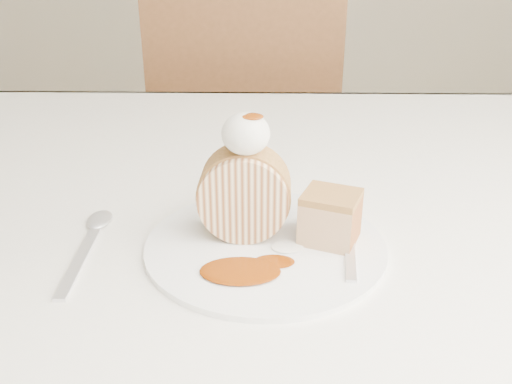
{
  "coord_description": "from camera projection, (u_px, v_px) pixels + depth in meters",
  "views": [
    {
      "loc": [
        0.0,
        -0.47,
        1.06
      ],
      "look_at": [
        -0.01,
        0.05,
        0.81
      ],
      "focal_mm": 40.0,
      "sensor_mm": 36.0,
      "label": 1
    }
  ],
  "objects": [
    {
      "name": "table",
      "position": [
        263.0,
        246.0,
        0.78
      ],
      "size": [
        1.4,
        0.9,
        0.75
      ],
      "color": "silver",
      "rests_on": "ground"
    },
    {
      "name": "cake_chunk",
      "position": [
        330.0,
        220.0,
        0.59
      ],
      "size": [
        0.07,
        0.07,
        0.05
      ],
      "primitive_type": "cube",
      "rotation": [
        0.0,
        0.0,
        -0.37
      ],
      "color": "#A66D3F",
      "rests_on": "plate"
    },
    {
      "name": "whipped_cream",
      "position": [
        246.0,
        134.0,
        0.56
      ],
      "size": [
        0.05,
        0.05,
        0.04
      ],
      "primitive_type": "ellipsoid",
      "color": "white",
      "rests_on": "roulade_slice"
    },
    {
      "name": "fork",
      "position": [
        350.0,
        252.0,
        0.57
      ],
      "size": [
        0.04,
        0.15,
        0.0
      ],
      "primitive_type": "cube",
      "rotation": [
        0.0,
        0.0,
        -0.11
      ],
      "color": "silver",
      "rests_on": "plate"
    },
    {
      "name": "spoon",
      "position": [
        79.0,
        261.0,
        0.57
      ],
      "size": [
        0.03,
        0.16,
        0.0
      ],
      "primitive_type": "cube",
      "rotation": [
        0.0,
        0.0,
        0.02
      ],
      "color": "silver",
      "rests_on": "table"
    },
    {
      "name": "plate",
      "position": [
        265.0,
        246.0,
        0.59
      ],
      "size": [
        0.32,
        0.32,
        0.01
      ],
      "primitive_type": "cylinder",
      "rotation": [
        0.0,
        0.0,
        -0.37
      ],
      "color": "white",
      "rests_on": "table"
    },
    {
      "name": "roulade_slice",
      "position": [
        244.0,
        194.0,
        0.59
      ],
      "size": [
        0.09,
        0.05,
        0.09
      ],
      "primitive_type": "cylinder",
      "rotation": [
        1.57,
        0.0,
        -0.03
      ],
      "color": "beige",
      "rests_on": "plate"
    },
    {
      "name": "caramel_drizzle",
      "position": [
        251.0,
        111.0,
        0.55
      ],
      "size": [
        0.02,
        0.02,
        0.01
      ],
      "primitive_type": "ellipsoid",
      "color": "#6E2A04",
      "rests_on": "whipped_cream"
    },
    {
      "name": "chair_far",
      "position": [
        244.0,
        138.0,
        1.5
      ],
      "size": [
        0.47,
        0.47,
        0.96
      ],
      "rotation": [
        0.0,
        0.0,
        3.19
      ],
      "color": "brown",
      "rests_on": "ground"
    },
    {
      "name": "caramel_pool",
      "position": [
        240.0,
        271.0,
        0.54
      ],
      "size": [
        0.09,
        0.08,
        0.0
      ],
      "primitive_type": null,
      "rotation": [
        0.0,
        0.0,
        -0.37
      ],
      "color": "#6E2A04",
      "rests_on": "plate"
    }
  ]
}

